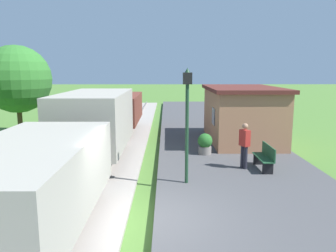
{
  "coord_description": "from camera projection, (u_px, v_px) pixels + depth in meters",
  "views": [
    {
      "loc": [
        0.5,
        -7.66,
        3.9
      ],
      "look_at": [
        0.6,
        7.75,
        1.24
      ],
      "focal_mm": 35.08,
      "sensor_mm": 36.0,
      "label": 1
    }
  ],
  "objects": [
    {
      "name": "station_hut",
      "position": [
        242.0,
        114.0,
        16.86
      ],
      "size": [
        3.5,
        5.8,
        2.78
      ],
      "color": "#9E6B4C",
      "rests_on": "platform_slab"
    },
    {
      "name": "potted_planter",
      "position": [
        205.0,
        143.0,
        14.26
      ],
      "size": [
        0.64,
        0.64,
        0.92
      ],
      "color": "slate",
      "rests_on": "platform_slab"
    },
    {
      "name": "rail_near",
      "position": [
        79.0,
        221.0,
        8.16
      ],
      "size": [
        0.07,
        60.0,
        0.14
      ],
      "primitive_type": "cube",
      "color": "slate",
      "rests_on": "track_ballast"
    },
    {
      "name": "lamp_post_near",
      "position": [
        187.0,
        105.0,
        10.29
      ],
      "size": [
        0.28,
        0.28,
        3.7
      ],
      "color": "#193823",
      "rests_on": "platform_slab"
    },
    {
      "name": "bench_near_hut",
      "position": [
        265.0,
        157.0,
        12.1
      ],
      "size": [
        0.42,
        1.5,
        0.91
      ],
      "color": "#1E4C2D",
      "rests_on": "platform_slab"
    },
    {
      "name": "freight_train",
      "position": [
        96.0,
        128.0,
        13.56
      ],
      "size": [
        2.5,
        19.4,
        2.72
      ],
      "color": "gray",
      "rests_on": "rail_near"
    },
    {
      "name": "platform_slab",
      "position": [
        274.0,
        222.0,
        8.21
      ],
      "size": [
        6.0,
        60.0,
        0.25
      ],
      "primitive_type": "cube",
      "color": "#424244",
      "rests_on": "ground"
    },
    {
      "name": "person_waiting",
      "position": [
        244.0,
        144.0,
        12.13
      ],
      "size": [
        0.38,
        0.45,
        1.71
      ],
      "rotation": [
        0.0,
        0.0,
        3.6
      ],
      "color": "black",
      "rests_on": "platform_slab"
    },
    {
      "name": "track_ballast",
      "position": [
        50.0,
        225.0,
        8.18
      ],
      "size": [
        3.8,
        60.0,
        0.12
      ],
      "primitive_type": "cube",
      "color": "gray",
      "rests_on": "ground"
    },
    {
      "name": "ground_plane",
      "position": [
        146.0,
        227.0,
        8.21
      ],
      "size": [
        160.0,
        160.0,
        0.0
      ],
      "primitive_type": "plane",
      "color": "#47702D"
    },
    {
      "name": "tree_trackside_far",
      "position": [
        17.0,
        79.0,
        18.9
      ],
      "size": [
        3.89,
        3.89,
        5.29
      ],
      "color": "#4C3823",
      "rests_on": "ground"
    },
    {
      "name": "rail_far",
      "position": [
        21.0,
        221.0,
        8.15
      ],
      "size": [
        0.07,
        60.0,
        0.14
      ],
      "primitive_type": "cube",
      "color": "slate",
      "rests_on": "track_ballast"
    }
  ]
}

